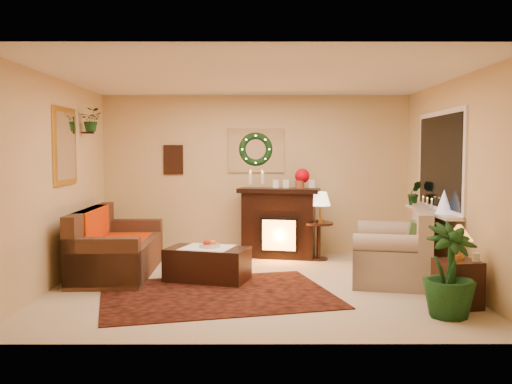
{
  "coord_description": "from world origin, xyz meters",
  "views": [
    {
      "loc": [
        -0.02,
        -7.11,
        1.67
      ],
      "look_at": [
        0.0,
        0.35,
        1.15
      ],
      "focal_mm": 40.0,
      "sensor_mm": 36.0,
      "label": 1
    }
  ],
  "objects_px": {
    "fireplace": "(279,223)",
    "coffee_table": "(207,265)",
    "end_table_square": "(458,282)",
    "side_table_round": "(319,239)",
    "loveseat": "(392,247)",
    "sofa": "(119,243)"
  },
  "relations": [
    {
      "from": "sofa",
      "to": "coffee_table",
      "type": "height_order",
      "value": "sofa"
    },
    {
      "from": "side_table_round",
      "to": "fireplace",
      "type": "bearing_deg",
      "value": 164.25
    },
    {
      "from": "fireplace",
      "to": "loveseat",
      "type": "xyz_separation_m",
      "value": [
        1.44,
        -1.49,
        -0.13
      ]
    },
    {
      "from": "sofa",
      "to": "coffee_table",
      "type": "bearing_deg",
      "value": -21.83
    },
    {
      "from": "end_table_square",
      "to": "coffee_table",
      "type": "distance_m",
      "value": 3.07
    },
    {
      "from": "side_table_round",
      "to": "end_table_square",
      "type": "relative_size",
      "value": 1.15
    },
    {
      "from": "loveseat",
      "to": "side_table_round",
      "type": "xyz_separation_m",
      "value": [
        -0.82,
        1.31,
        -0.09
      ]
    },
    {
      "from": "sofa",
      "to": "fireplace",
      "type": "relative_size",
      "value": 1.85
    },
    {
      "from": "fireplace",
      "to": "side_table_round",
      "type": "distance_m",
      "value": 0.68
    },
    {
      "from": "fireplace",
      "to": "coffee_table",
      "type": "xyz_separation_m",
      "value": [
        -0.99,
        -1.64,
        -0.34
      ]
    },
    {
      "from": "side_table_round",
      "to": "end_table_square",
      "type": "distance_m",
      "value": 2.96
    },
    {
      "from": "end_table_square",
      "to": "fireplace",
      "type": "bearing_deg",
      "value": 122.18
    },
    {
      "from": "sofa",
      "to": "end_table_square",
      "type": "relative_size",
      "value": 4.1
    },
    {
      "from": "end_table_square",
      "to": "side_table_round",
      "type": "bearing_deg",
      "value": 113.84
    },
    {
      "from": "side_table_round",
      "to": "sofa",
      "type": "bearing_deg",
      "value": -160.95
    },
    {
      "from": "end_table_square",
      "to": "coffee_table",
      "type": "relative_size",
      "value": 0.49
    },
    {
      "from": "end_table_square",
      "to": "coffee_table",
      "type": "xyz_separation_m",
      "value": [
        -2.81,
        1.24,
        -0.06
      ]
    },
    {
      "from": "coffee_table",
      "to": "fireplace",
      "type": "bearing_deg",
      "value": 75.07
    },
    {
      "from": "sofa",
      "to": "loveseat",
      "type": "height_order",
      "value": "loveseat"
    },
    {
      "from": "fireplace",
      "to": "side_table_round",
      "type": "xyz_separation_m",
      "value": [
        0.62,
        -0.17,
        -0.23
      ]
    },
    {
      "from": "coffee_table",
      "to": "loveseat",
      "type": "bearing_deg",
      "value": 19.79
    },
    {
      "from": "loveseat",
      "to": "coffee_table",
      "type": "xyz_separation_m",
      "value": [
        -2.43,
        -0.15,
        -0.21
      ]
    }
  ]
}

